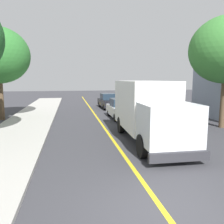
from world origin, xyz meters
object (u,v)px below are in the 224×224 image
(parked_van_across, at_px, (153,107))
(stop_sign, at_px, (168,99))
(box_truck, at_px, (148,108))
(parked_car_near, at_px, (121,109))
(parked_car_mid, at_px, (108,101))

(parked_van_across, relative_size, stop_sign, 1.68)
(parked_van_across, bearing_deg, stop_sign, -94.25)
(parked_van_across, distance_m, stop_sign, 3.88)
(box_truck, distance_m, parked_car_near, 7.13)
(parked_car_near, distance_m, parked_van_across, 3.40)
(parked_car_mid, height_order, stop_sign, stop_sign)
(box_truck, xyz_separation_m, parked_car_mid, (0.24, 13.87, -0.97))
(parked_car_near, bearing_deg, stop_sign, -42.19)
(parked_van_across, xyz_separation_m, stop_sign, (-0.28, -3.72, 1.06))
(parked_car_near, xyz_separation_m, parked_van_across, (3.24, 1.04, 0.00))
(box_truck, bearing_deg, parked_car_near, 88.78)
(parked_car_mid, xyz_separation_m, stop_sign, (2.87, -9.49, 1.06))
(parked_car_near, bearing_deg, box_truck, -91.22)
(parked_van_across, bearing_deg, parked_car_mid, 118.63)
(box_truck, relative_size, parked_car_near, 1.63)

